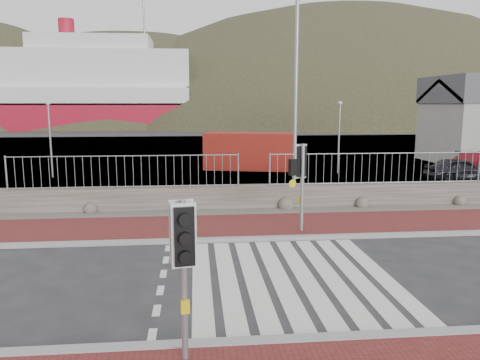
{
  "coord_description": "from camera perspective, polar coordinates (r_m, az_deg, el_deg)",
  "views": [
    {
      "loc": [
        -2.19,
        -10.22,
        4.01
      ],
      "look_at": [
        -0.93,
        3.0,
        1.82
      ],
      "focal_mm": 35.0,
      "sensor_mm": 36.0,
      "label": 1
    }
  ],
  "objects": [
    {
      "name": "traffic_signal_far",
      "position": [
        14.38,
        7.52,
        1.33
      ],
      "size": [
        0.69,
        0.39,
        2.8
      ],
      "rotation": [
        0.0,
        0.0,
        3.45
      ],
      "color": "gray",
      "rests_on": "ground"
    },
    {
      "name": "ferry",
      "position": [
        81.29,
        -21.82,
        9.64
      ],
      "size": [
        50.0,
        16.0,
        20.0
      ],
      "color": "maroon",
      "rests_on": "ground"
    },
    {
      "name": "water",
      "position": [
        73.26,
        -3.76,
        6.19
      ],
      "size": [
        220.0,
        50.0,
        0.05
      ],
      "primitive_type": "cube",
      "color": "#3F4C54",
      "rests_on": "ground"
    },
    {
      "name": "kerb_far",
      "position": [
        13.97,
        3.83,
        -7.14
      ],
      "size": [
        40.0,
        0.25,
        0.12
      ],
      "primitive_type": "cube",
      "color": "gray",
      "rests_on": "ground"
    },
    {
      "name": "shipping_container",
      "position": [
        28.81,
        1.11,
        3.58
      ],
      "size": [
        5.71,
        3.39,
        2.23
      ],
      "primitive_type": "cube",
      "rotation": [
        0.0,
        0.0,
        -0.23
      ],
      "color": "maroon",
      "rests_on": "ground"
    },
    {
      "name": "sidewalk_far",
      "position": [
        15.4,
        2.93,
        -5.6
      ],
      "size": [
        40.0,
        3.0,
        0.08
      ],
      "primitive_type": "cube",
      "color": "maroon",
      "rests_on": "ground"
    },
    {
      "name": "ground",
      "position": [
        11.2,
        6.35,
        -11.7
      ],
      "size": [
        220.0,
        220.0,
        0.0
      ],
      "primitive_type": "plane",
      "color": "#28282B",
      "rests_on": "ground"
    },
    {
      "name": "streetlight",
      "position": [
        18.82,
        7.29,
        12.47
      ],
      "size": [
        1.9,
        0.45,
        8.99
      ],
      "rotation": [
        0.0,
        0.0,
        0.14
      ],
      "color": "gray",
      "rests_on": "ground"
    },
    {
      "name": "car_a",
      "position": [
        27.04,
        25.2,
        1.21
      ],
      "size": [
        3.56,
        1.47,
        1.2
      ],
      "primitive_type": "imported",
      "rotation": [
        0.0,
        0.0,
        1.59
      ],
      "color": "black",
      "rests_on": "ground"
    },
    {
      "name": "kerb_near",
      "position": [
        8.52,
        10.68,
        -18.52
      ],
      "size": [
        40.0,
        0.25,
        0.12
      ],
      "primitive_type": "cube",
      "color": "gray",
      "rests_on": "ground"
    },
    {
      "name": "traffic_signal_near",
      "position": [
        7.13,
        -6.96,
        -8.15
      ],
      "size": [
        0.4,
        0.28,
        2.6
      ],
      "rotation": [
        0.0,
        0.0,
        0.16
      ],
      "color": "gray",
      "rests_on": "ground"
    },
    {
      "name": "quay",
      "position": [
        38.39,
        -2.16,
        3.35
      ],
      "size": [
        120.0,
        40.0,
        0.5
      ],
      "primitive_type": "cube",
      "color": "#4C4C4F",
      "rests_on": "ground"
    },
    {
      "name": "hills_backdrop",
      "position": [
        102.18,
        -0.25,
        -6.01
      ],
      "size": [
        254.0,
        90.0,
        100.0
      ],
      "color": "#282F1C",
      "rests_on": "ground"
    },
    {
      "name": "zebra_crossing",
      "position": [
        11.19,
        6.35,
        -11.67
      ],
      "size": [
        4.62,
        5.6,
        0.01
      ],
      "color": "silver",
      "rests_on": "ground"
    },
    {
      "name": "stone_wall",
      "position": [
        18.01,
        1.64,
        -2.06
      ],
      "size": [
        40.0,
        0.6,
        0.9
      ],
      "primitive_type": "cube",
      "color": "#4D473F",
      "rests_on": "ground"
    },
    {
      "name": "gravel_strip",
      "position": [
        17.33,
        1.97,
        -3.94
      ],
      "size": [
        40.0,
        1.5,
        0.06
      ],
      "primitive_type": "cube",
      "color": "#59544C",
      "rests_on": "ground"
    },
    {
      "name": "railing",
      "position": [
        17.64,
        1.73,
        2.21
      ],
      "size": [
        18.07,
        0.07,
        1.22
      ],
      "color": "gray",
      "rests_on": "stone_wall"
    }
  ]
}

